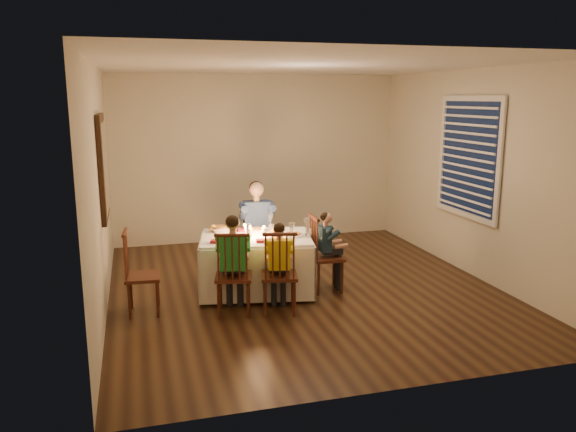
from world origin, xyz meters
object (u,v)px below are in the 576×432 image
object	(u,v)px
chair_extra	(145,312)
dining_table	(256,252)
serving_bowl	(219,229)
adult	(258,274)
chair_near_left	(234,313)
child_yellow	(279,312)
child_green	(234,313)
child_teal	(326,290)
chair_adult	(258,274)
chair_near_right	(279,312)
chair_end	(326,290)

from	to	relation	value
chair_extra	dining_table	bearing A→B (deg)	-71.75
serving_bowl	adult	bearing A→B (deg)	29.82
chair_near_left	adult	bearing A→B (deg)	-100.10
dining_table	child_yellow	size ratio (longest dim) A/B	1.46
child_green	child_teal	world-z (taller)	child_green
chair_adult	child_green	size ratio (longest dim) A/B	0.85
dining_table	child_yellow	distance (m)	0.85
child_yellow	child_green	bearing A→B (deg)	0.88
chair_near_right	child_yellow	xyz separation A→B (m)	(0.00, 0.00, 0.00)
chair_near_left	child_teal	size ratio (longest dim) A/B	0.97
child_green	child_teal	xyz separation A→B (m)	(1.18, 0.43, 0.00)
dining_table	chair_extra	distance (m)	1.42
child_teal	serving_bowl	xyz separation A→B (m)	(-1.18, 0.52, 0.70)
chair_near_left	chair_adult	bearing A→B (deg)	-100.10
dining_table	chair_near_left	size ratio (longest dim) A/B	1.57
child_teal	chair_end	bearing A→B (deg)	91.23
chair_near_right	child_green	size ratio (longest dim) A/B	0.85
dining_table	chair_end	xyz separation A→B (m)	(0.81, -0.18, -0.48)
chair_near_right	chair_end	bearing A→B (deg)	-131.98
child_green	serving_bowl	xyz separation A→B (m)	(-0.00, 0.95, 0.70)
chair_near_left	chair_near_right	size ratio (longest dim) A/B	1.00
chair_near_left	child_green	distance (m)	0.00
dining_table	chair_end	bearing A→B (deg)	-2.07
chair_end	adult	size ratio (longest dim) A/B	0.75
child_teal	child_yellow	bearing A→B (deg)	127.32
child_yellow	child_teal	size ratio (longest dim) A/B	1.04
chair_near_left	chair_extra	world-z (taller)	chair_near_left
chair_end	child_green	bearing A→B (deg)	111.09
child_teal	serving_bowl	bearing A→B (deg)	67.60
chair_extra	child_yellow	size ratio (longest dim) A/B	0.92
chair_near_left	serving_bowl	distance (m)	1.17
chair_end	child_yellow	bearing A→B (deg)	127.32
chair_extra	child_yellow	world-z (taller)	child_yellow
dining_table	child_teal	world-z (taller)	dining_table
dining_table	serving_bowl	distance (m)	0.55
dining_table	adult	world-z (taller)	dining_table
chair_extra	adult	size ratio (longest dim) A/B	0.75
child_green	serving_bowl	distance (m)	1.17
dining_table	chair_near_left	xyz separation A→B (m)	(-0.37, -0.60, -0.48)
dining_table	child_yellow	xyz separation A→B (m)	(0.10, -0.70, -0.48)
adult	child_green	world-z (taller)	adult
chair_end	adult	bearing A→B (deg)	39.84
chair_extra	chair_adult	bearing A→B (deg)	-52.18
chair_end	child_teal	distance (m)	0.00
dining_table	child_yellow	world-z (taller)	dining_table
child_green	serving_bowl	bearing A→B (deg)	-77.13
dining_table	child_teal	size ratio (longest dim) A/B	1.52
chair_near_left	child_yellow	xyz separation A→B (m)	(0.47, -0.09, 0.00)
dining_table	chair_near_left	world-z (taller)	dining_table
chair_adult	child_green	distance (m)	1.35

